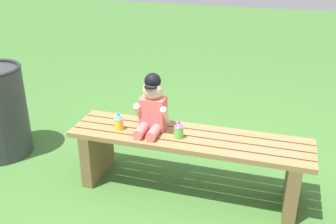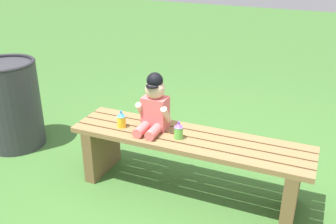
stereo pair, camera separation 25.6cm
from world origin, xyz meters
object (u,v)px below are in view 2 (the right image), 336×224
(sippy_cup_left, at_px, (121,119))
(sippy_cup_right, at_px, (179,130))
(child_figure, at_px, (154,105))
(park_bench, at_px, (189,155))
(trash_bin, at_px, (11,104))

(sippy_cup_left, relative_size, sippy_cup_right, 1.00)
(child_figure, height_order, sippy_cup_right, child_figure)
(park_bench, bearing_deg, sippy_cup_left, -174.57)
(sippy_cup_left, relative_size, trash_bin, 0.17)
(child_figure, bearing_deg, park_bench, -4.45)
(sippy_cup_right, height_order, trash_bin, trash_bin)
(child_figure, distance_m, sippy_cup_left, 0.26)
(park_bench, height_order, trash_bin, trash_bin)
(park_bench, xyz_separation_m, child_figure, (-0.27, 0.02, 0.31))
(park_bench, bearing_deg, sippy_cup_right, -141.58)
(sippy_cup_right, bearing_deg, sippy_cup_left, 180.00)
(trash_bin, bearing_deg, sippy_cup_left, -5.85)
(child_figure, relative_size, trash_bin, 0.54)
(park_bench, distance_m, trash_bin, 1.61)
(sippy_cup_left, bearing_deg, child_figure, 16.77)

